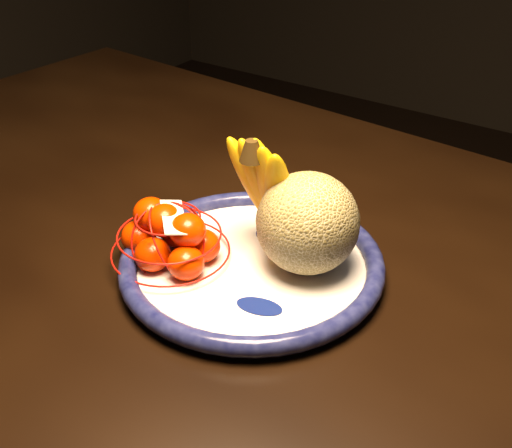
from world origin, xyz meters
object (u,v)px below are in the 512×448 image
Objects in this scene: dining_table at (200,249)px; banana_bunch at (269,186)px; fruit_bowl at (252,264)px; cantaloupe at (308,223)px; mandarin_bag at (170,238)px.

banana_bunch is at bearing -10.01° from dining_table.
fruit_bowl is 2.65× the size of cantaloupe.
banana_bunch is at bearing 99.56° from fruit_bowl.
banana_bunch reaches higher than mandarin_bag.
cantaloupe is 0.18m from mandarin_bag.
cantaloupe reaches higher than fruit_bowl.
dining_table is at bearing 116.36° from mandarin_bag.
mandarin_bag is at bearing -150.98° from cantaloupe.
banana_bunch is at bearing 49.63° from mandarin_bag.
cantaloupe is 0.73× the size of banana_bunch.
dining_table is at bearing 166.08° from cantaloupe.
cantaloupe reaches higher than mandarin_bag.
banana_bunch reaches higher than fruit_bowl.
fruit_bowl is at bearing -24.75° from dining_table.
dining_table is 0.28m from cantaloupe.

